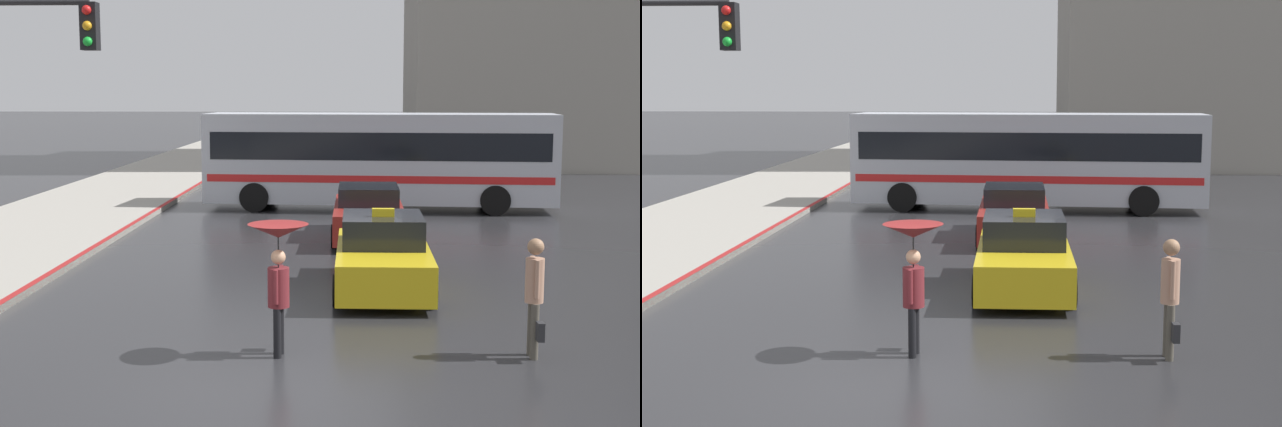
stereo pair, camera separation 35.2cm
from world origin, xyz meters
TOP-DOWN VIEW (x-y plane):
  - ground_plane at (0.00, 0.00)m, footprint 300.00×300.00m
  - taxi at (1.84, 6.39)m, footprint 1.91×4.38m
  - sedan_red at (1.64, 12.61)m, footprint 1.91×4.78m
  - city_bus at (2.08, 18.58)m, footprint 11.61×3.25m
  - pedestrian_with_umbrella at (0.15, 1.87)m, footprint 0.90×0.90m
  - pedestrian_man at (3.95, 1.94)m, footprint 0.28×0.56m
  - traffic_light at (-4.74, 4.16)m, footprint 2.78×0.38m

SIDE VIEW (x-z plane):
  - ground_plane at x=0.00m, z-range 0.00..0.00m
  - sedan_red at x=1.64m, z-range -0.05..1.36m
  - taxi at x=1.84m, z-range -0.14..1.50m
  - pedestrian_man at x=3.95m, z-range 0.13..1.93m
  - pedestrian_with_umbrella at x=0.15m, z-range 0.52..2.53m
  - city_bus at x=2.08m, z-range 0.18..3.36m
  - traffic_light at x=-4.74m, z-range 1.06..6.79m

